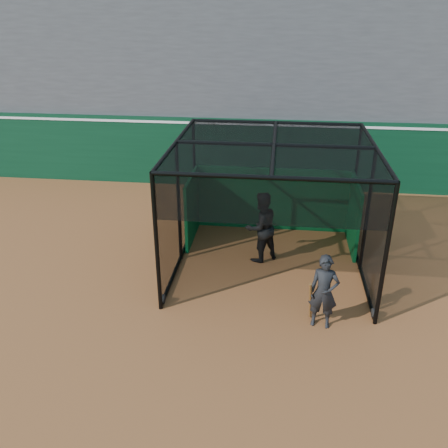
# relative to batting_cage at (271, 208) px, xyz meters

# --- Properties ---
(ground) EXTENTS (120.00, 120.00, 0.00)m
(ground) POSITION_rel_batting_cage_xyz_m (-1.18, -2.69, -1.59)
(ground) COLOR brown
(ground) RESTS_ON ground
(outfield_wall) EXTENTS (50.00, 0.50, 2.50)m
(outfield_wall) POSITION_rel_batting_cage_xyz_m (-1.18, 5.81, -0.30)
(outfield_wall) COLOR #09331C
(outfield_wall) RESTS_ON ground
(grandstand) EXTENTS (50.00, 7.85, 8.95)m
(grandstand) POSITION_rel_batting_cage_xyz_m (-1.18, 9.58, 2.89)
(grandstand) COLOR #4C4C4F
(grandstand) RESTS_ON ground
(batting_cage) EXTENTS (4.76, 4.69, 3.19)m
(batting_cage) POSITION_rel_batting_cage_xyz_m (0.00, 0.00, 0.00)
(batting_cage) COLOR black
(batting_cage) RESTS_ON ground
(batter) EXTENTS (1.17, 1.13, 1.89)m
(batter) POSITION_rel_batting_cage_xyz_m (-0.24, 0.20, -0.64)
(batter) COLOR black
(batter) RESTS_ON ground
(on_deck_player) EXTENTS (0.65, 0.48, 1.64)m
(on_deck_player) POSITION_rel_batting_cage_xyz_m (1.17, -2.49, -0.77)
(on_deck_player) COLOR black
(on_deck_player) RESTS_ON ground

